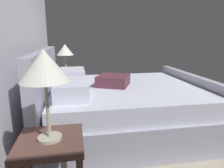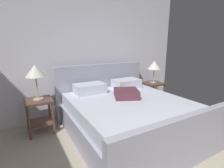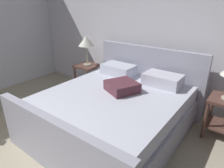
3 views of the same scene
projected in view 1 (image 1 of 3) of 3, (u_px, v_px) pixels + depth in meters
name	position (u px, v px, depth m)	size (l,w,h in m)	color
wall_back	(5.00, 24.00, 1.93)	(5.14, 0.12, 2.77)	silver
bed	(121.00, 105.00, 2.82)	(1.98, 2.17, 1.11)	#A7A7BB
nightstand_right	(67.00, 83.00, 3.92)	(0.44, 0.44, 0.60)	brown
table_lamp_right	(65.00, 50.00, 3.78)	(0.31, 0.31, 0.53)	#B7B293
nightstand_left	(52.00, 165.00, 1.42)	(0.44, 0.44, 0.60)	brown
table_lamp_left	(45.00, 68.00, 1.26)	(0.32, 0.32, 0.60)	#B7B293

